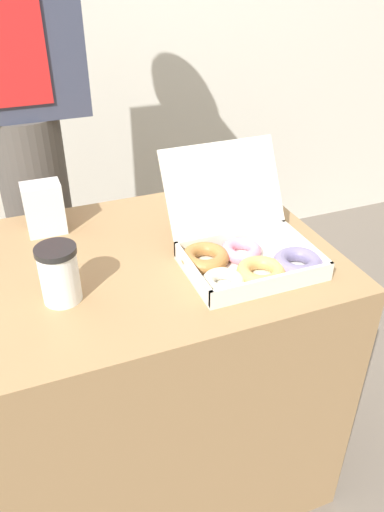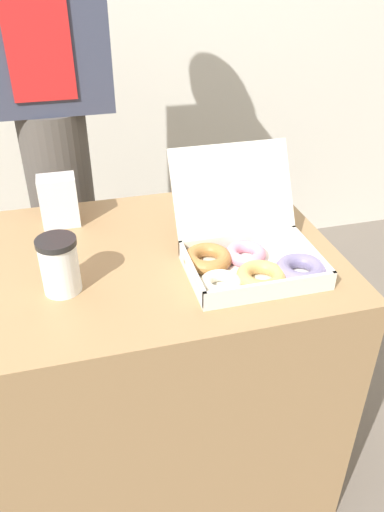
{
  "view_description": "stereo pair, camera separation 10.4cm",
  "coord_description": "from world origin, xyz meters",
  "px_view_note": "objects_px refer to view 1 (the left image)",
  "views": [
    {
      "loc": [
        -0.14,
        -0.94,
        1.36
      ],
      "look_at": [
        0.19,
        -0.12,
        0.81
      ],
      "focal_mm": 35.0,
      "sensor_mm": 36.0,
      "label": 1
    },
    {
      "loc": [
        -0.04,
        -0.97,
        1.36
      ],
      "look_at": [
        0.19,
        -0.12,
        0.81
      ],
      "focal_mm": 35.0,
      "sensor_mm": 36.0,
      "label": 2
    }
  ],
  "objects_px": {
    "napkin_holder": "(44,208)",
    "person_customer": "(17,90)",
    "donut_box": "(245,253)",
    "coffee_cup": "(59,274)"
  },
  "relations": [
    {
      "from": "coffee_cup",
      "to": "person_customer",
      "type": "distance_m",
      "value": 0.65
    },
    {
      "from": "napkin_holder",
      "to": "person_customer",
      "type": "xyz_separation_m",
      "value": [
        0.0,
        0.32,
        0.21
      ]
    },
    {
      "from": "donut_box",
      "to": "person_customer",
      "type": "height_order",
      "value": "person_customer"
    },
    {
      "from": "donut_box",
      "to": "napkin_holder",
      "type": "distance_m",
      "value": 0.5
    },
    {
      "from": "donut_box",
      "to": "person_customer",
      "type": "bearing_deg",
      "value": 120.82
    },
    {
      "from": "coffee_cup",
      "to": "person_customer",
      "type": "xyz_separation_m",
      "value": [
        0.01,
        0.62,
        0.21
      ]
    },
    {
      "from": "donut_box",
      "to": "person_customer",
      "type": "relative_size",
      "value": 0.18
    },
    {
      "from": "napkin_holder",
      "to": "coffee_cup",
      "type": "bearing_deg",
      "value": -91.84
    },
    {
      "from": "donut_box",
      "to": "napkin_holder",
      "type": "height_order",
      "value": "donut_box"
    },
    {
      "from": "donut_box",
      "to": "coffee_cup",
      "type": "relative_size",
      "value": 2.72
    }
  ]
}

